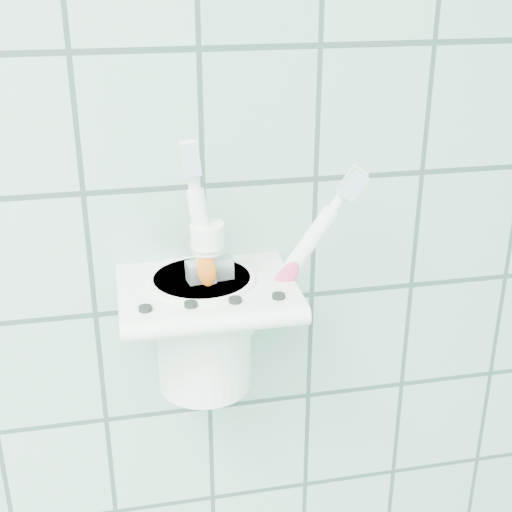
{
  "coord_description": "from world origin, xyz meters",
  "views": [
    {
      "loc": [
        0.6,
        0.64,
        1.54
      ],
      "look_at": [
        0.7,
        1.1,
        1.34
      ],
      "focal_mm": 50.0,
      "sensor_mm": 36.0,
      "label": 1
    }
  ],
  "objects_px": {
    "toothbrush_pink": "(220,267)",
    "toothpaste_tube": "(214,286)",
    "toothbrush_orange": "(211,261)",
    "toothbrush_blue": "(192,268)",
    "holder_bracket": "(207,293)",
    "cup": "(204,327)"
  },
  "relations": [
    {
      "from": "cup",
      "to": "toothbrush_orange",
      "type": "relative_size",
      "value": 0.49
    },
    {
      "from": "cup",
      "to": "toothbrush_blue",
      "type": "relative_size",
      "value": 0.56
    },
    {
      "from": "holder_bracket",
      "to": "toothbrush_orange",
      "type": "height_order",
      "value": "toothbrush_orange"
    },
    {
      "from": "toothbrush_pink",
      "to": "toothbrush_blue",
      "type": "xyz_separation_m",
      "value": [
        -0.02,
        0.03,
        -0.01
      ]
    },
    {
      "from": "toothpaste_tube",
      "to": "toothbrush_blue",
      "type": "bearing_deg",
      "value": 131.38
    },
    {
      "from": "toothbrush_pink",
      "to": "toothpaste_tube",
      "type": "xyz_separation_m",
      "value": [
        -0.0,
        0.01,
        -0.02
      ]
    },
    {
      "from": "toothbrush_blue",
      "to": "toothbrush_orange",
      "type": "relative_size",
      "value": 0.89
    },
    {
      "from": "toothbrush_blue",
      "to": "toothpaste_tube",
      "type": "bearing_deg",
      "value": -9.65
    },
    {
      "from": "cup",
      "to": "toothbrush_orange",
      "type": "bearing_deg",
      "value": -36.45
    },
    {
      "from": "toothpaste_tube",
      "to": "cup",
      "type": "bearing_deg",
      "value": -176.91
    },
    {
      "from": "cup",
      "to": "toothpaste_tube",
      "type": "distance_m",
      "value": 0.04
    },
    {
      "from": "holder_bracket",
      "to": "toothbrush_orange",
      "type": "distance_m",
      "value": 0.03
    },
    {
      "from": "toothbrush_orange",
      "to": "toothpaste_tube",
      "type": "relative_size",
      "value": 1.41
    },
    {
      "from": "holder_bracket",
      "to": "cup",
      "type": "relative_size",
      "value": 1.4
    },
    {
      "from": "holder_bracket",
      "to": "toothpaste_tube",
      "type": "bearing_deg",
      "value": 43.77
    },
    {
      "from": "holder_bracket",
      "to": "toothbrush_orange",
      "type": "xyz_separation_m",
      "value": [
        0.0,
        -0.0,
        0.03
      ]
    },
    {
      "from": "toothbrush_pink",
      "to": "toothpaste_tube",
      "type": "distance_m",
      "value": 0.03
    },
    {
      "from": "cup",
      "to": "toothbrush_orange",
      "type": "height_order",
      "value": "toothbrush_orange"
    },
    {
      "from": "holder_bracket",
      "to": "toothbrush_blue",
      "type": "bearing_deg",
      "value": 114.37
    },
    {
      "from": "toothbrush_pink",
      "to": "toothbrush_blue",
      "type": "height_order",
      "value": "toothbrush_pink"
    },
    {
      "from": "toothbrush_pink",
      "to": "toothbrush_orange",
      "type": "xyz_separation_m",
      "value": [
        -0.01,
        0.01,
        0.0
      ]
    },
    {
      "from": "cup",
      "to": "toothbrush_orange",
      "type": "distance_m",
      "value": 0.06
    }
  ]
}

